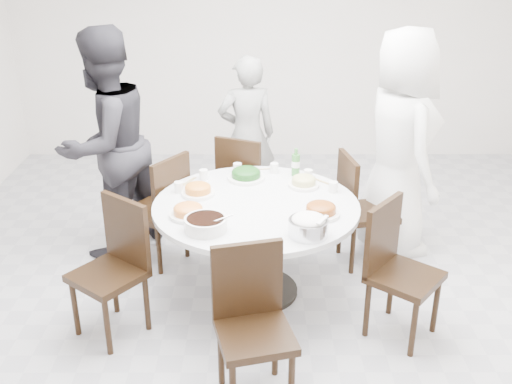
{
  "coord_description": "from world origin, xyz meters",
  "views": [
    {
      "loc": [
        -0.2,
        -4.0,
        2.58
      ],
      "look_at": [
        -0.19,
        -0.02,
        0.82
      ],
      "focal_mm": 42.0,
      "sensor_mm": 36.0,
      "label": 1
    }
  ],
  "objects_px": {
    "chair_n": "(247,183)",
    "diner_middle": "(247,135)",
    "rice_bowl": "(308,228)",
    "dining_table": "(256,249)",
    "diner_left": "(106,145)",
    "chair_nw": "(156,208)",
    "diner_right": "(399,145)",
    "chair_se": "(405,274)",
    "chair_sw": "(107,273)",
    "chair_ne": "(368,210)",
    "soup_bowl": "(206,224)",
    "chair_s": "(255,332)",
    "beverage_bottle": "(296,162)"
  },
  "relations": [
    {
      "from": "diner_middle",
      "to": "rice_bowl",
      "type": "relative_size",
      "value": 5.87
    },
    {
      "from": "soup_bowl",
      "to": "beverage_bottle",
      "type": "distance_m",
      "value": 1.16
    },
    {
      "from": "chair_nw",
      "to": "soup_bowl",
      "type": "height_order",
      "value": "chair_nw"
    },
    {
      "from": "chair_ne",
      "to": "diner_right",
      "type": "height_order",
      "value": "diner_right"
    },
    {
      "from": "chair_nw",
      "to": "diner_middle",
      "type": "xyz_separation_m",
      "value": [
        0.74,
        1.03,
        0.29
      ]
    },
    {
      "from": "diner_right",
      "to": "chair_sw",
      "type": "bearing_deg",
      "value": 105.86
    },
    {
      "from": "diner_middle",
      "to": "soup_bowl",
      "type": "distance_m",
      "value": 1.96
    },
    {
      "from": "chair_s",
      "to": "diner_middle",
      "type": "bearing_deg",
      "value": 77.65
    },
    {
      "from": "chair_sw",
      "to": "chair_s",
      "type": "relative_size",
      "value": 1.0
    },
    {
      "from": "chair_se",
      "to": "soup_bowl",
      "type": "distance_m",
      "value": 1.37
    },
    {
      "from": "chair_n",
      "to": "chair_sw",
      "type": "xyz_separation_m",
      "value": [
        -0.91,
        -1.53,
        0.0
      ]
    },
    {
      "from": "chair_n",
      "to": "beverage_bottle",
      "type": "height_order",
      "value": "beverage_bottle"
    },
    {
      "from": "chair_sw",
      "to": "diner_left",
      "type": "relative_size",
      "value": 0.5
    },
    {
      "from": "chair_n",
      "to": "diner_middle",
      "type": "distance_m",
      "value": 0.58
    },
    {
      "from": "dining_table",
      "to": "chair_sw",
      "type": "relative_size",
      "value": 1.58
    },
    {
      "from": "dining_table",
      "to": "chair_ne",
      "type": "relative_size",
      "value": 1.58
    },
    {
      "from": "diner_middle",
      "to": "soup_bowl",
      "type": "relative_size",
      "value": 5.38
    },
    {
      "from": "chair_se",
      "to": "diner_left",
      "type": "xyz_separation_m",
      "value": [
        -2.22,
        1.23,
        0.48
      ]
    },
    {
      "from": "diner_right",
      "to": "soup_bowl",
      "type": "relative_size",
      "value": 6.69
    },
    {
      "from": "diner_middle",
      "to": "chair_sw",
      "type": "bearing_deg",
      "value": 54.79
    },
    {
      "from": "chair_s",
      "to": "beverage_bottle",
      "type": "bearing_deg",
      "value": 65.01
    },
    {
      "from": "diner_right",
      "to": "diner_left",
      "type": "bearing_deg",
      "value": 76.82
    },
    {
      "from": "chair_ne",
      "to": "chair_nw",
      "type": "distance_m",
      "value": 1.74
    },
    {
      "from": "rice_bowl",
      "to": "diner_right",
      "type": "bearing_deg",
      "value": 55.04
    },
    {
      "from": "diner_left",
      "to": "chair_nw",
      "type": "bearing_deg",
      "value": 95.96
    },
    {
      "from": "chair_nw",
      "to": "diner_middle",
      "type": "height_order",
      "value": "diner_middle"
    },
    {
      "from": "diner_left",
      "to": "chair_se",
      "type": "bearing_deg",
      "value": 93.99
    },
    {
      "from": "dining_table",
      "to": "chair_sw",
      "type": "xyz_separation_m",
      "value": [
        -0.99,
        -0.5,
        0.1
      ]
    },
    {
      "from": "soup_bowl",
      "to": "chair_n",
      "type": "bearing_deg",
      "value": 80.03
    },
    {
      "from": "chair_ne",
      "to": "diner_right",
      "type": "relative_size",
      "value": 0.5
    },
    {
      "from": "chair_s",
      "to": "chair_se",
      "type": "height_order",
      "value": "same"
    },
    {
      "from": "chair_s",
      "to": "diner_middle",
      "type": "height_order",
      "value": "diner_middle"
    },
    {
      "from": "diner_right",
      "to": "chair_se",
      "type": "bearing_deg",
      "value": 158.06
    },
    {
      "from": "chair_s",
      "to": "diner_right",
      "type": "relative_size",
      "value": 0.5
    },
    {
      "from": "chair_nw",
      "to": "chair_sw",
      "type": "relative_size",
      "value": 1.0
    },
    {
      "from": "rice_bowl",
      "to": "dining_table",
      "type": "bearing_deg",
      "value": 124.66
    },
    {
      "from": "diner_middle",
      "to": "diner_left",
      "type": "relative_size",
      "value": 0.8
    },
    {
      "from": "chair_s",
      "to": "soup_bowl",
      "type": "bearing_deg",
      "value": 100.0
    },
    {
      "from": "rice_bowl",
      "to": "chair_ne",
      "type": "bearing_deg",
      "value": 59.01
    },
    {
      "from": "rice_bowl",
      "to": "diner_middle",
      "type": "bearing_deg",
      "value": 101.8
    },
    {
      "from": "chair_sw",
      "to": "chair_se",
      "type": "bearing_deg",
      "value": 37.59
    },
    {
      "from": "dining_table",
      "to": "diner_left",
      "type": "xyz_separation_m",
      "value": [
        -1.23,
        0.71,
        0.58
      ]
    },
    {
      "from": "rice_bowl",
      "to": "beverage_bottle",
      "type": "distance_m",
      "value": 1.03
    },
    {
      "from": "chair_sw",
      "to": "beverage_bottle",
      "type": "distance_m",
      "value": 1.72
    },
    {
      "from": "chair_sw",
      "to": "diner_left",
      "type": "bearing_deg",
      "value": 139.24
    },
    {
      "from": "chair_nw",
      "to": "beverage_bottle",
      "type": "xyz_separation_m",
      "value": [
        1.14,
        0.04,
        0.39
      ]
    },
    {
      "from": "diner_middle",
      "to": "dining_table",
      "type": "bearing_deg",
      "value": 82.03
    },
    {
      "from": "soup_bowl",
      "to": "beverage_bottle",
      "type": "bearing_deg",
      "value": 55.6
    },
    {
      "from": "chair_se",
      "to": "diner_middle",
      "type": "distance_m",
      "value": 2.34
    },
    {
      "from": "diner_middle",
      "to": "rice_bowl",
      "type": "height_order",
      "value": "diner_middle"
    }
  ]
}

